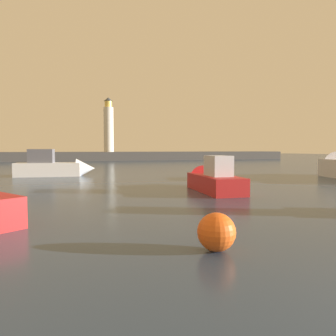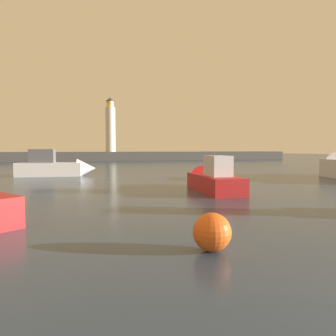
# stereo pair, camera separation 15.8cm
# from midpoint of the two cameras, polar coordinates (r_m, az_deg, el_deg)

# --- Properties ---
(ground_plane) EXTENTS (220.00, 220.00, 0.00)m
(ground_plane) POSITION_cam_midpoint_polar(r_m,az_deg,el_deg) (34.03, -7.78, -0.53)
(ground_plane) COLOR #2D3D51
(breakwater) EXTENTS (82.36, 6.98, 1.75)m
(breakwater) POSITION_cam_midpoint_polar(r_m,az_deg,el_deg) (65.93, -12.53, 2.08)
(breakwater) COLOR #423F3D
(breakwater) RESTS_ON ground_plane
(lighthouse) EXTENTS (1.97, 1.97, 11.04)m
(lighthouse) POSITION_cam_midpoint_polar(r_m,az_deg,el_deg) (66.30, -10.71, 7.39)
(lighthouse) COLOR silver
(lighthouse) RESTS_ON breakwater
(motorboat_1) EXTENTS (2.14, 6.01, 2.33)m
(motorboat_1) POSITION_cam_midpoint_polar(r_m,az_deg,el_deg) (18.29, 7.22, -2.02)
(motorboat_1) COLOR #B21E1E
(motorboat_1) RESTS_ON ground_plane
(motorboat_2) EXTENTS (6.69, 2.43, 2.52)m
(motorboat_2) POSITION_cam_midpoint_polar(r_m,az_deg,el_deg) (28.84, -19.60, 0.18)
(motorboat_2) COLOR white
(motorboat_2) RESTS_ON ground_plane
(mooring_buoy) EXTENTS (0.88, 0.88, 0.88)m
(mooring_buoy) POSITION_cam_midpoint_polar(r_m,az_deg,el_deg) (7.41, 8.09, -11.33)
(mooring_buoy) COLOR #EA5919
(mooring_buoy) RESTS_ON ground_plane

